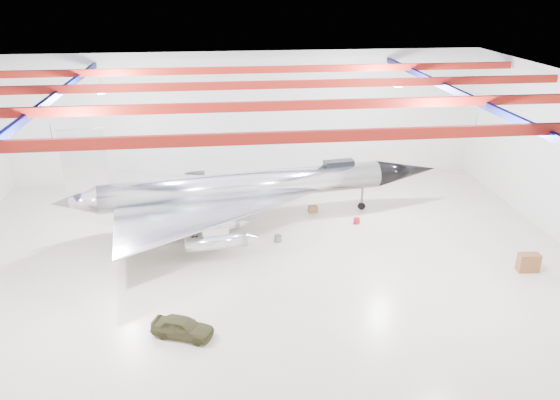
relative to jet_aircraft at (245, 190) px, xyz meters
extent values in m
plane|color=beige|center=(0.83, -5.50, -2.52)|extent=(40.00, 40.00, 0.00)
plane|color=silver|center=(0.83, 9.50, 2.98)|extent=(40.00, 0.00, 40.00)
plane|color=#0A0F38|center=(0.83, -5.50, 8.48)|extent=(40.00, 40.00, 0.00)
cube|color=maroon|center=(0.83, -14.50, 7.88)|extent=(39.50, 0.25, 0.50)
cube|color=maroon|center=(0.83, -8.50, 7.88)|extent=(39.50, 0.25, 0.50)
cube|color=maroon|center=(0.83, -2.50, 7.88)|extent=(39.50, 0.25, 0.50)
cube|color=maroon|center=(0.83, 3.50, 7.88)|extent=(39.50, 0.25, 0.50)
cube|color=#0D1351|center=(-11.17, -5.50, 7.58)|extent=(0.25, 29.50, 0.40)
cube|color=#0D1351|center=(12.83, -5.50, 7.58)|extent=(0.25, 29.50, 0.40)
cube|color=silver|center=(-9.17, -11.50, 7.18)|extent=(0.55, 0.55, 0.25)
cube|color=silver|center=(10.83, -11.50, 7.18)|extent=(0.55, 0.55, 0.25)
cube|color=silver|center=(-9.17, 0.50, 7.18)|extent=(0.55, 0.55, 0.25)
cube|color=silver|center=(10.83, 0.50, 7.18)|extent=(0.55, 0.55, 0.25)
cylinder|color=silver|center=(0.06, 0.01, 0.29)|extent=(20.17, 4.84, 2.01)
cone|color=black|center=(12.48, 1.79, 0.29)|extent=(5.26, 2.70, 2.01)
cone|color=silver|center=(-11.38, -1.63, 0.29)|extent=(3.27, 2.42, 2.01)
cube|color=silver|center=(-10.38, -1.49, 2.90)|extent=(2.80, 0.52, 4.52)
cube|color=black|center=(7.01, 1.01, 1.35)|extent=(2.30, 1.11, 0.50)
cylinder|color=silver|center=(-2.14, -5.89, -1.11)|extent=(3.91, 1.44, 0.90)
cylinder|color=silver|center=(-2.50, -3.40, -1.11)|extent=(3.91, 1.44, 0.90)
cylinder|color=silver|center=(-3.36, 2.56, -1.11)|extent=(3.91, 1.44, 0.90)
cylinder|color=silver|center=(-3.71, 5.05, -1.11)|extent=(3.91, 1.44, 0.90)
cylinder|color=#59595B|center=(9.00, 1.29, -1.62)|extent=(0.18, 0.18, 1.81)
cylinder|color=black|center=(9.00, 1.29, -2.24)|extent=(0.59, 0.30, 0.56)
cylinder|color=#59595B|center=(-3.56, -3.05, -1.62)|extent=(0.18, 0.18, 1.81)
cylinder|color=black|center=(-3.56, -3.05, -2.24)|extent=(0.59, 0.30, 0.56)
cylinder|color=#59595B|center=(-4.28, 1.92, -1.62)|extent=(0.18, 0.18, 1.81)
cylinder|color=black|center=(-4.28, 1.92, -2.24)|extent=(0.59, 0.30, 0.56)
imported|color=#3D3C1E|center=(-3.91, -13.29, -1.99)|extent=(3.37, 2.35, 1.06)
cube|color=brown|center=(16.59, -9.19, -1.94)|extent=(1.32, 0.75, 1.16)
cube|color=#A3101F|center=(-1.25, 3.42, -2.38)|extent=(0.42, 0.34, 0.28)
cylinder|color=#59595B|center=(1.98, -3.43, -2.30)|extent=(0.51, 0.51, 0.45)
cube|color=olive|center=(5.21, 1.24, -2.28)|extent=(0.69, 0.56, 0.48)
cube|color=#59595B|center=(-5.23, 3.35, -2.39)|extent=(0.42, 0.36, 0.26)
cylinder|color=#A3101F|center=(8.00, -1.19, -2.32)|extent=(0.56, 0.56, 0.41)
cube|color=olive|center=(-1.60, -0.48, -2.31)|extent=(0.61, 0.49, 0.42)
cylinder|color=#59595B|center=(4.14, 4.76, -2.35)|extent=(0.42, 0.42, 0.33)
camera|label=1|loc=(-1.79, -36.29, 14.05)|focal=35.00mm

